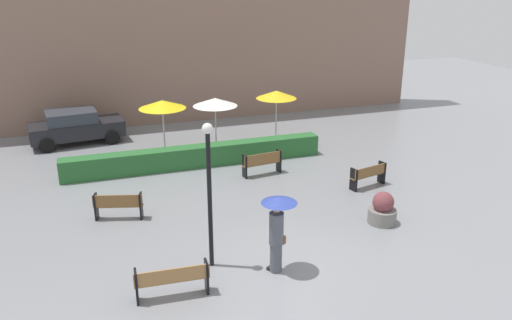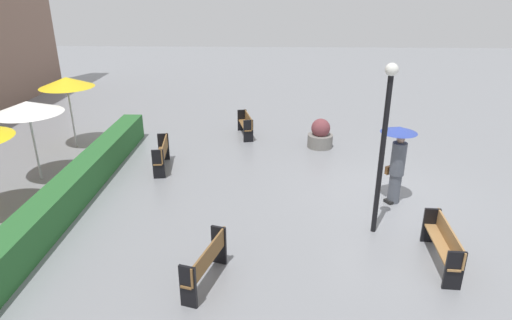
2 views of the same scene
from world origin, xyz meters
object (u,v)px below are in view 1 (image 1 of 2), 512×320
(bench_far_right, at_px, (369,174))
(parked_car, at_px, (76,126))
(bench_near_left, at_px, (172,279))
(pedestrian_with_umbrella, at_px, (277,225))
(patio_umbrella_yellow_far, at_px, (276,95))
(bench_far_left, at_px, (118,204))
(lamp_post, at_px, (209,182))
(patio_umbrella_white, at_px, (215,102))
(planter_pot, at_px, (383,210))
(bench_back_row, at_px, (262,162))
(patio_umbrella_yellow, at_px, (162,104))

(bench_far_right, bearing_deg, parked_car, 137.68)
(bench_near_left, height_order, pedestrian_with_umbrella, pedestrian_with_umbrella)
(bench_far_right, xyz_separation_m, patio_umbrella_yellow_far, (-1.30, 6.14, 1.82))
(bench_far_left, height_order, lamp_post, lamp_post)
(pedestrian_with_umbrella, height_order, patio_umbrella_white, patio_umbrella_white)
(planter_pot, distance_m, parked_car, 14.98)
(bench_far_right, relative_size, planter_pot, 1.49)
(bench_far_left, bearing_deg, bench_far_right, -1.68)
(lamp_post, height_order, patio_umbrella_yellow_far, lamp_post)
(planter_pot, xyz_separation_m, patio_umbrella_yellow_far, (-0.17, 8.87, 1.88))
(bench_far_left, distance_m, parked_car, 9.04)
(planter_pot, distance_m, lamp_post, 6.15)
(bench_back_row, relative_size, patio_umbrella_yellow_far, 0.66)
(pedestrian_with_umbrella, height_order, lamp_post, lamp_post)
(bench_near_left, relative_size, planter_pot, 1.74)
(bench_near_left, bearing_deg, patio_umbrella_yellow, 81.23)
(parked_car, bearing_deg, patio_umbrella_yellow_far, -19.31)
(bench_far_right, distance_m, lamp_post, 7.96)
(patio_umbrella_white, bearing_deg, patio_umbrella_yellow_far, 2.82)
(patio_umbrella_yellow, bearing_deg, bench_far_right, -43.87)
(bench_back_row, relative_size, lamp_post, 0.41)
(planter_pot, bearing_deg, patio_umbrella_yellow_far, 91.13)
(patio_umbrella_yellow_far, height_order, parked_car, patio_umbrella_yellow_far)
(bench_far_left, height_order, planter_pot, planter_pot)
(patio_umbrella_yellow, relative_size, patio_umbrella_white, 1.01)
(patio_umbrella_white, xyz_separation_m, parked_car, (-5.90, 3.24, -1.42))
(pedestrian_with_umbrella, relative_size, patio_umbrella_white, 0.88)
(planter_pot, bearing_deg, lamp_post, -172.94)
(pedestrian_with_umbrella, relative_size, patio_umbrella_yellow_far, 0.84)
(bench_far_left, distance_m, lamp_post, 4.69)
(planter_pot, bearing_deg, bench_near_left, -165.18)
(planter_pot, relative_size, patio_umbrella_yellow_far, 0.42)
(patio_umbrella_yellow, bearing_deg, patio_umbrella_yellow_far, -1.24)
(lamp_post, bearing_deg, parked_car, 104.32)
(bench_far_left, bearing_deg, bench_near_left, -80.17)
(bench_far_right, relative_size, parked_car, 0.36)
(bench_near_left, height_order, lamp_post, lamp_post)
(bench_far_right, relative_size, bench_back_row, 0.95)
(parked_car, bearing_deg, bench_near_left, -81.92)
(planter_pot, xyz_separation_m, lamp_post, (-5.77, -0.71, 2.00))
(bench_back_row, distance_m, lamp_post, 7.19)
(planter_pot, distance_m, patio_umbrella_yellow_far, 9.07)
(pedestrian_with_umbrella, relative_size, lamp_post, 0.53)
(pedestrian_with_umbrella, distance_m, planter_pot, 4.56)
(bench_far_right, xyz_separation_m, bench_far_left, (-9.02, 0.26, 0.02))
(bench_far_left, bearing_deg, bench_back_row, 21.08)
(bench_back_row, height_order, patio_umbrella_yellow, patio_umbrella_yellow)
(bench_near_left, distance_m, pedestrian_with_umbrella, 2.98)
(bench_far_left, xyz_separation_m, parked_car, (-1.12, 8.97, 0.29))
(pedestrian_with_umbrella, height_order, planter_pot, pedestrian_with_umbrella)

